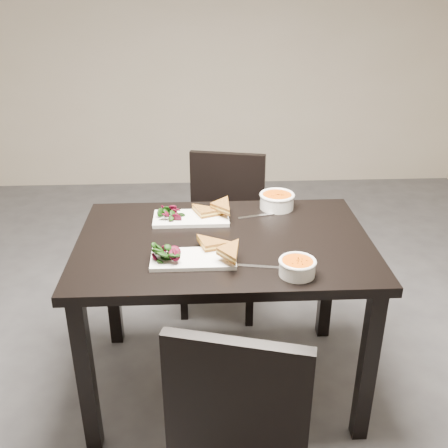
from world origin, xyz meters
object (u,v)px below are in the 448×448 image
object	(u,v)px
table	(224,261)
chair_far	(224,222)
chair_near	(242,413)
plate_far	(191,218)
soup_bowl_far	(277,200)
soup_bowl_near	(297,266)
plate_near	(193,259)

from	to	relation	value
table	chair_far	size ratio (longest dim) A/B	1.41
chair_near	plate_far	world-z (taller)	chair_near
soup_bowl_far	plate_far	bearing A→B (deg)	-164.09
table	soup_bowl_far	bearing A→B (deg)	49.84
soup_bowl_near	table	bearing A→B (deg)	130.52
plate_far	plate_near	bearing A→B (deg)	-88.32
plate_near	table	bearing A→B (deg)	53.83
chair_near	plate_far	xyz separation A→B (m)	(-0.16, 0.87, 0.27)
chair_near	soup_bowl_far	size ratio (longest dim) A/B	5.23
plate_near	chair_near	bearing A→B (deg)	-73.65
table	plate_near	world-z (taller)	plate_near
chair_near	table	bearing A→B (deg)	107.07
table	soup_bowl_far	size ratio (longest dim) A/B	7.39
chair_near	soup_bowl_near	xyz separation A→B (m)	(0.22, 0.38, 0.30)
table	soup_bowl_far	xyz separation A→B (m)	(0.26, 0.31, 0.14)
chair_far	plate_near	bearing A→B (deg)	-87.92
plate_near	soup_bowl_near	world-z (taller)	soup_bowl_near
chair_far	soup_bowl_near	bearing A→B (deg)	-66.00
chair_far	plate_near	world-z (taller)	chair_far
table	chair_far	bearing A→B (deg)	87.08
chair_far	soup_bowl_near	world-z (taller)	chair_far
chair_far	plate_far	distance (m)	0.62
plate_near	soup_bowl_near	xyz separation A→B (m)	(0.37, -0.12, 0.03)
chair_far	soup_bowl_far	size ratio (longest dim) A/B	5.23
chair_far	soup_bowl_far	distance (m)	0.57
chair_far	soup_bowl_far	xyz separation A→B (m)	(0.22, -0.42, 0.31)
chair_near	plate_far	distance (m)	0.93
table	chair_far	world-z (taller)	chair_far
table	plate_far	world-z (taller)	plate_far
soup_bowl_near	chair_near	bearing A→B (deg)	-120.27
plate_near	chair_far	bearing A→B (deg)	79.79
table	chair_far	xyz separation A→B (m)	(0.04, 0.73, -0.17)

